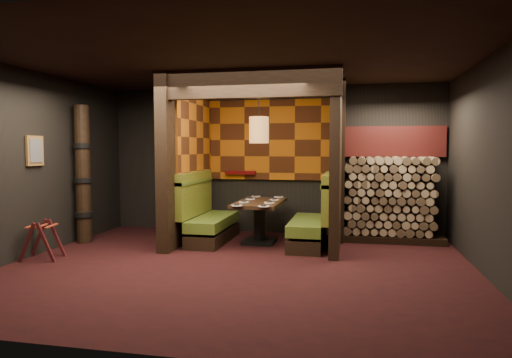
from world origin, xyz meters
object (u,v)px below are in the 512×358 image
(pendant_lamp, at_px, (259,130))
(booth_bench_left, at_px, (207,219))
(luggage_rack, at_px, (42,239))
(totem_column, at_px, (83,175))
(firewood_stack, at_px, (394,199))
(booth_bench_right, at_px, (314,222))
(dining_table, at_px, (259,214))

(pendant_lamp, bearing_deg, booth_bench_left, 178.86)
(luggage_rack, bearing_deg, totem_column, 93.74)
(booth_bench_left, bearing_deg, pendant_lamp, -1.14)
(booth_bench_left, relative_size, luggage_rack, 2.50)
(pendant_lamp, xyz_separation_m, totem_column, (-3.03, -0.53, -0.78))
(booth_bench_left, relative_size, totem_column, 0.67)
(pendant_lamp, distance_m, firewood_stack, 2.70)
(pendant_lamp, distance_m, luggage_rack, 3.82)
(pendant_lamp, bearing_deg, luggage_rack, -149.28)
(firewood_stack, bearing_deg, totem_column, -166.81)
(luggage_rack, height_order, totem_column, totem_column)
(pendant_lamp, distance_m, totem_column, 3.18)
(firewood_stack, bearing_deg, pendant_lamp, -162.67)
(luggage_rack, relative_size, totem_column, 0.27)
(booth_bench_right, xyz_separation_m, firewood_stack, (1.35, 0.70, 0.35))
(firewood_stack, bearing_deg, dining_table, -163.81)
(firewood_stack, bearing_deg, luggage_rack, -154.80)
(totem_column, height_order, firewood_stack, totem_column)
(booth_bench_left, bearing_deg, dining_table, 1.90)
(booth_bench_right, distance_m, luggage_rack, 4.29)
(totem_column, xyz_separation_m, firewood_stack, (5.33, 1.25, -0.44))
(luggage_rack, distance_m, firewood_stack, 5.82)
(totem_column, bearing_deg, luggage_rack, -86.26)
(booth_bench_right, height_order, luggage_rack, booth_bench_right)
(booth_bench_right, distance_m, dining_table, 0.96)
(booth_bench_right, height_order, pendant_lamp, pendant_lamp)
(totem_column, bearing_deg, booth_bench_right, 7.86)
(booth_bench_left, xyz_separation_m, booth_bench_right, (1.89, 0.00, 0.00))
(pendant_lamp, height_order, firewood_stack, pendant_lamp)
(booth_bench_right, height_order, totem_column, totem_column)
(booth_bench_right, xyz_separation_m, pendant_lamp, (-0.95, -0.02, 1.57))
(pendant_lamp, relative_size, totem_column, 0.46)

